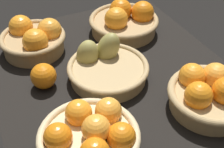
{
  "coord_description": "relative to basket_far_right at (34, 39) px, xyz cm",
  "views": [
    {
      "loc": [
        -68.07,
        33.04,
        66.0
      ],
      "look_at": [
        -3.75,
        2.22,
        7.0
      ],
      "focal_mm": 50.88,
      "sensor_mm": 36.0,
      "label": 1
    }
  ],
  "objects": [
    {
      "name": "basket_far_left",
      "position": [
        -45.94,
        -1.24,
        -0.46
      ],
      "size": [
        24.52,
        24.52,
        10.55
      ],
      "color": "#D3BC8C",
      "rests_on": "market_tray"
    },
    {
      "name": "basket_near_right",
      "position": [
        -2.4,
        -32.84,
        -0.21
      ],
      "size": [
        25.24,
        25.24,
        11.41
      ],
      "color": "tan",
      "rests_on": "market_tray"
    },
    {
      "name": "loose_orange_front_gap",
      "position": [
        -19.28,
        2.41,
        -0.82
      ],
      "size": [
        7.64,
        7.64,
        7.64
      ],
      "primitive_type": "sphere",
      "color": "orange",
      "rests_on": "market_tray"
    },
    {
      "name": "basket_center_pears",
      "position": [
        -22.57,
        -16.0,
        -1.11
      ],
      "size": [
        24.73,
        24.65,
        13.54
      ],
      "color": "tan",
      "rests_on": "market_tray"
    },
    {
      "name": "basket_near_left",
      "position": [
        -46.66,
        -35.68,
        -0.12
      ],
      "size": [
        23.51,
        23.51,
        11.04
      ],
      "color": "tan",
      "rests_on": "market_tray"
    },
    {
      "name": "basket_far_right",
      "position": [
        0.0,
        0.0,
        0.0
      ],
      "size": [
        21.89,
        21.89,
        11.11
      ],
      "color": "tan",
      "rests_on": "market_tray"
    },
    {
      "name": "market_tray",
      "position": [
        -23.5,
        -18.08,
        -6.14
      ],
      "size": [
        84.0,
        72.0,
        3.0
      ],
      "primitive_type": "cube",
      "color": "black",
      "rests_on": "ground"
    }
  ]
}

